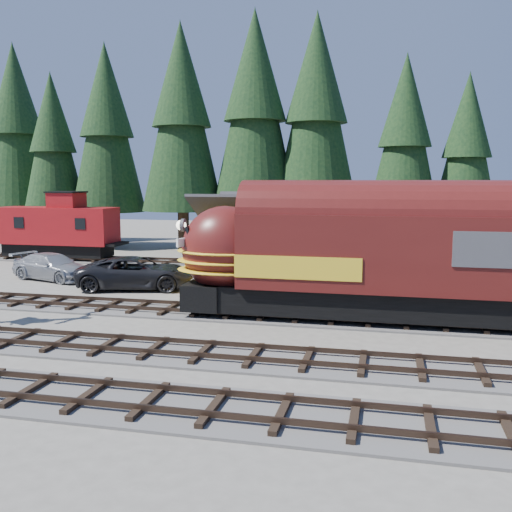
% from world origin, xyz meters
% --- Properties ---
extents(ground, '(120.00, 120.00, 0.00)m').
position_xyz_m(ground, '(0.00, 0.00, 0.00)').
color(ground, '#6B665B').
rests_on(ground, ground).
extents(track_spur, '(32.00, 3.20, 0.33)m').
position_xyz_m(track_spur, '(-10.00, 18.00, 0.06)').
color(track_spur, '#4C4947').
rests_on(track_spur, ground).
extents(depot, '(12.80, 7.00, 5.30)m').
position_xyz_m(depot, '(-0.00, 10.50, 2.96)').
color(depot, gold).
rests_on(depot, ground).
extents(conifer_backdrop, '(81.52, 23.69, 17.31)m').
position_xyz_m(conifer_backdrop, '(4.77, 24.88, 10.41)').
color(conifer_backdrop, black).
rests_on(conifer_backdrop, ground).
extents(locomotive, '(16.65, 3.31, 4.53)m').
position_xyz_m(locomotive, '(2.56, 4.00, 2.63)').
color(locomotive, black).
rests_on(locomotive, ground).
extents(caboose, '(9.06, 2.63, 4.71)m').
position_xyz_m(caboose, '(-20.45, 18.00, 2.37)').
color(caboose, black).
rests_on(caboose, ground).
extents(pickup_truck_a, '(6.96, 4.47, 1.78)m').
position_xyz_m(pickup_truck_a, '(-9.80, 8.71, 0.89)').
color(pickup_truck_a, black).
rests_on(pickup_truck_a, ground).
extents(pickup_truck_b, '(5.84, 3.61, 1.58)m').
position_xyz_m(pickup_truck_b, '(-15.96, 10.22, 0.79)').
color(pickup_truck_b, '#9A9CA1').
rests_on(pickup_truck_b, ground).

